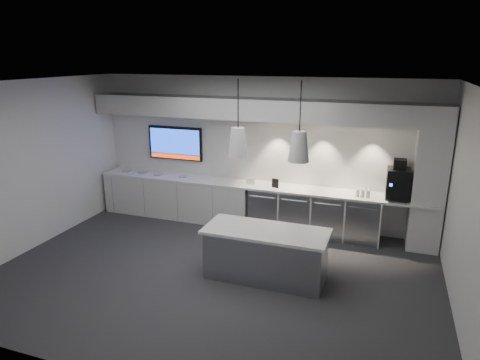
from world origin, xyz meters
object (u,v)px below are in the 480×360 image
at_px(island, 266,254).
at_px(bin, 213,256).
at_px(wall_tv, 175,143).
at_px(coffee_machine, 398,182).

bearing_deg(island, bin, 179.48).
height_order(island, bin, island).
distance_m(wall_tv, coffee_machine, 4.61).
height_order(wall_tv, bin, wall_tv).
relative_size(bin, coffee_machine, 0.62).
xyz_separation_m(island, coffee_machine, (1.88, 2.01, 0.79)).
xyz_separation_m(wall_tv, coffee_machine, (4.59, -0.25, -0.36)).
relative_size(wall_tv, island, 0.65).
bearing_deg(bin, wall_tv, 128.82).
bearing_deg(coffee_machine, island, -134.68).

